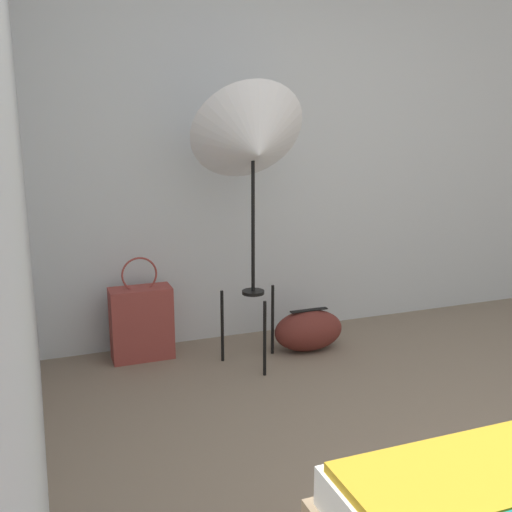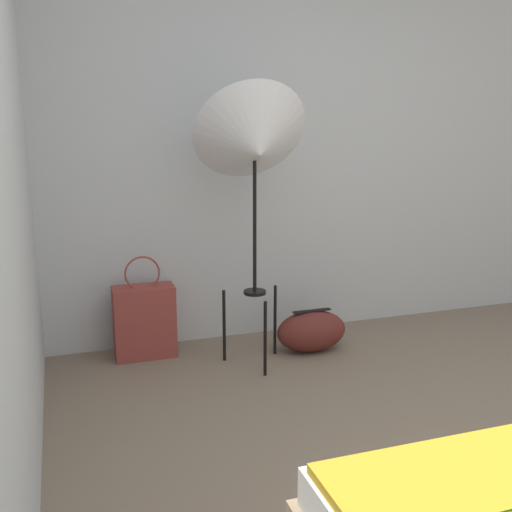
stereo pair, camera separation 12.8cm
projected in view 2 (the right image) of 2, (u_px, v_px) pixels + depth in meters
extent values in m
cube|color=#B7BCC1|center=(283.00, 147.00, 4.06)|extent=(8.00, 0.05, 2.60)
cube|color=#B7BCC1|center=(9.00, 169.00, 2.37)|extent=(0.05, 8.00, 2.60)
cylinder|color=black|center=(265.00, 339.00, 3.51)|extent=(0.02, 0.02, 0.46)
cylinder|color=black|center=(224.00, 326.00, 3.73)|extent=(0.02, 0.02, 0.46)
cylinder|color=black|center=(275.00, 320.00, 3.84)|extent=(0.02, 0.02, 0.46)
cylinder|color=black|center=(255.00, 292.00, 3.64)|extent=(0.14, 0.14, 0.02)
cylinder|color=black|center=(255.00, 220.00, 3.54)|extent=(0.02, 0.02, 0.90)
cone|color=silver|center=(255.00, 143.00, 3.44)|extent=(0.69, 0.58, 0.70)
cube|color=brown|center=(145.00, 322.00, 3.80)|extent=(0.38, 0.18, 0.46)
torus|color=brown|center=(142.00, 273.00, 3.72)|extent=(0.22, 0.01, 0.22)
ellipsoid|color=#5B231E|center=(311.00, 331.00, 3.91)|extent=(0.47, 0.27, 0.27)
cube|color=black|center=(312.00, 311.00, 3.88)|extent=(0.26, 0.04, 0.01)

